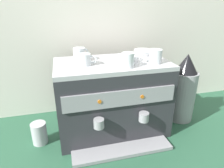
{
  "coord_description": "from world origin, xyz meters",
  "views": [
    {
      "loc": [
        -0.28,
        -1.08,
        0.78
      ],
      "look_at": [
        0.0,
        0.0,
        0.32
      ],
      "focal_mm": 31.75,
      "sensor_mm": 36.0,
      "label": 1
    }
  ],
  "objects_px": {
    "ceramic_cup_1": "(80,54)",
    "ceramic_bowl_1": "(143,53)",
    "milk_pitcher": "(39,133)",
    "ceramic_cup_0": "(86,60)",
    "ceramic_cup_2": "(155,56)",
    "ceramic_cup_3": "(128,60)",
    "ceramic_bowl_0": "(127,58)",
    "espresso_machine": "(112,98)",
    "coffee_grinder": "(183,90)"
  },
  "relations": [
    {
      "from": "espresso_machine",
      "to": "ceramic_cup_2",
      "type": "relative_size",
      "value": 6.27
    },
    {
      "from": "milk_pitcher",
      "to": "ceramic_cup_1",
      "type": "bearing_deg",
      "value": 20.09
    },
    {
      "from": "ceramic_bowl_0",
      "to": "ceramic_cup_1",
      "type": "bearing_deg",
      "value": 167.26
    },
    {
      "from": "ceramic_cup_2",
      "to": "ceramic_bowl_0",
      "type": "height_order",
      "value": "ceramic_cup_2"
    },
    {
      "from": "ceramic_bowl_1",
      "to": "espresso_machine",
      "type": "bearing_deg",
      "value": -156.96
    },
    {
      "from": "ceramic_cup_0",
      "to": "ceramic_cup_2",
      "type": "height_order",
      "value": "ceramic_cup_2"
    },
    {
      "from": "coffee_grinder",
      "to": "milk_pitcher",
      "type": "distance_m",
      "value": 0.97
    },
    {
      "from": "ceramic_bowl_1",
      "to": "milk_pitcher",
      "type": "relative_size",
      "value": 0.85
    },
    {
      "from": "ceramic_cup_1",
      "to": "ceramic_cup_2",
      "type": "xyz_separation_m",
      "value": [
        0.4,
        -0.15,
        -0.0
      ]
    },
    {
      "from": "coffee_grinder",
      "to": "milk_pitcher",
      "type": "height_order",
      "value": "coffee_grinder"
    },
    {
      "from": "ceramic_bowl_0",
      "to": "ceramic_cup_0",
      "type": "bearing_deg",
      "value": -172.39
    },
    {
      "from": "ceramic_cup_0",
      "to": "ceramic_bowl_1",
      "type": "height_order",
      "value": "ceramic_cup_0"
    },
    {
      "from": "ceramic_cup_3",
      "to": "ceramic_cup_0",
      "type": "bearing_deg",
      "value": 158.75
    },
    {
      "from": "ceramic_bowl_0",
      "to": "milk_pitcher",
      "type": "distance_m",
      "value": 0.68
    },
    {
      "from": "ceramic_cup_0",
      "to": "milk_pitcher",
      "type": "bearing_deg",
      "value": -178.93
    },
    {
      "from": "espresso_machine",
      "to": "ceramic_cup_1",
      "type": "xyz_separation_m",
      "value": [
        -0.18,
        0.07,
        0.27
      ]
    },
    {
      "from": "espresso_machine",
      "to": "milk_pitcher",
      "type": "xyz_separation_m",
      "value": [
        -0.45,
        -0.03,
        -0.16
      ]
    },
    {
      "from": "espresso_machine",
      "to": "ceramic_bowl_0",
      "type": "xyz_separation_m",
      "value": [
        0.09,
        0.01,
        0.25
      ]
    },
    {
      "from": "ceramic_cup_1",
      "to": "ceramic_cup_2",
      "type": "distance_m",
      "value": 0.43
    },
    {
      "from": "ceramic_cup_3",
      "to": "ceramic_bowl_1",
      "type": "relative_size",
      "value": 0.9
    },
    {
      "from": "ceramic_cup_2",
      "to": "ceramic_bowl_1",
      "type": "xyz_separation_m",
      "value": [
        0.0,
        0.17,
        -0.02
      ]
    },
    {
      "from": "ceramic_bowl_1",
      "to": "ceramic_cup_0",
      "type": "bearing_deg",
      "value": -162.24
    },
    {
      "from": "ceramic_cup_3",
      "to": "ceramic_bowl_1",
      "type": "bearing_deg",
      "value": 50.65
    },
    {
      "from": "ceramic_cup_2",
      "to": "coffee_grinder",
      "type": "xyz_separation_m",
      "value": [
        0.28,
        0.08,
        -0.27
      ]
    },
    {
      "from": "ceramic_cup_1",
      "to": "ceramic_bowl_1",
      "type": "distance_m",
      "value": 0.41
    },
    {
      "from": "ceramic_bowl_0",
      "to": "coffee_grinder",
      "type": "distance_m",
      "value": 0.48
    },
    {
      "from": "ceramic_cup_0",
      "to": "ceramic_bowl_0",
      "type": "height_order",
      "value": "ceramic_cup_0"
    },
    {
      "from": "ceramic_cup_3",
      "to": "ceramic_bowl_0",
      "type": "xyz_separation_m",
      "value": [
        0.04,
        0.12,
        -0.02
      ]
    },
    {
      "from": "ceramic_bowl_0",
      "to": "milk_pitcher",
      "type": "height_order",
      "value": "ceramic_bowl_0"
    },
    {
      "from": "espresso_machine",
      "to": "milk_pitcher",
      "type": "relative_size",
      "value": 5.01
    },
    {
      "from": "ceramic_cup_0",
      "to": "ceramic_cup_1",
      "type": "bearing_deg",
      "value": 102.87
    },
    {
      "from": "ceramic_cup_1",
      "to": "milk_pitcher",
      "type": "height_order",
      "value": "ceramic_cup_1"
    },
    {
      "from": "ceramic_cup_2",
      "to": "ceramic_cup_1",
      "type": "bearing_deg",
      "value": 160.17
    },
    {
      "from": "ceramic_cup_1",
      "to": "espresso_machine",
      "type": "bearing_deg",
      "value": -21.24
    },
    {
      "from": "ceramic_bowl_1",
      "to": "milk_pitcher",
      "type": "bearing_deg",
      "value": -169.3
    },
    {
      "from": "ceramic_cup_2",
      "to": "milk_pitcher",
      "type": "xyz_separation_m",
      "value": [
        -0.68,
        0.05,
        -0.43
      ]
    },
    {
      "from": "ceramic_cup_1",
      "to": "milk_pitcher",
      "type": "bearing_deg",
      "value": -159.91
    },
    {
      "from": "ceramic_cup_2",
      "to": "ceramic_bowl_1",
      "type": "height_order",
      "value": "ceramic_cup_2"
    },
    {
      "from": "ceramic_cup_1",
      "to": "ceramic_bowl_0",
      "type": "distance_m",
      "value": 0.28
    },
    {
      "from": "ceramic_cup_0",
      "to": "ceramic_cup_2",
      "type": "distance_m",
      "value": 0.39
    },
    {
      "from": "ceramic_cup_2",
      "to": "ceramic_cup_3",
      "type": "xyz_separation_m",
      "value": [
        -0.17,
        -0.03,
        0.0
      ]
    },
    {
      "from": "espresso_machine",
      "to": "coffee_grinder",
      "type": "distance_m",
      "value": 0.5
    },
    {
      "from": "espresso_machine",
      "to": "ceramic_cup_2",
      "type": "bearing_deg",
      "value": -18.72
    },
    {
      "from": "ceramic_cup_3",
      "to": "ceramic_bowl_0",
      "type": "relative_size",
      "value": 0.78
    },
    {
      "from": "ceramic_cup_1",
      "to": "ceramic_bowl_1",
      "type": "bearing_deg",
      "value": 3.96
    },
    {
      "from": "ceramic_bowl_0",
      "to": "ceramic_cup_3",
      "type": "bearing_deg",
      "value": -106.97
    },
    {
      "from": "ceramic_bowl_1",
      "to": "coffee_grinder",
      "type": "relative_size",
      "value": 0.24
    },
    {
      "from": "ceramic_cup_2",
      "to": "coffee_grinder",
      "type": "bearing_deg",
      "value": 16.54
    },
    {
      "from": "ceramic_cup_0",
      "to": "ceramic_cup_3",
      "type": "height_order",
      "value": "ceramic_cup_3"
    },
    {
      "from": "espresso_machine",
      "to": "ceramic_cup_3",
      "type": "height_order",
      "value": "ceramic_cup_3"
    }
  ]
}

